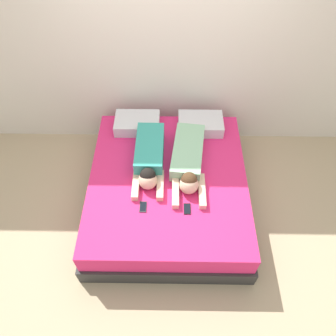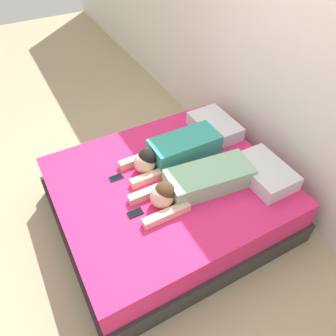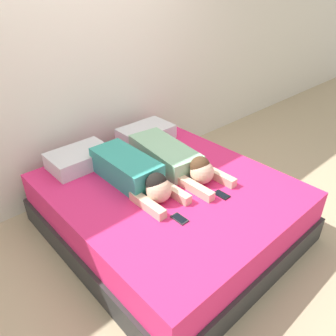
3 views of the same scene
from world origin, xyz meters
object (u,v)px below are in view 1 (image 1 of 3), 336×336
Objects in this scene: cell_phone_left at (143,207)px; cell_phone_right at (187,209)px; person_right at (188,161)px; pillow_head_left at (137,123)px; bed at (168,190)px; pillow_head_right at (200,124)px; person_left at (149,158)px.

cell_phone_right is (0.44, -0.02, 0.00)m from cell_phone_left.
cell_phone_left is at bearing -130.60° from person_right.
pillow_head_left is 1.30m from cell_phone_right.
pillow_head_left is at bearing 116.65° from cell_phone_right.
bed is 3.71× the size of pillow_head_right.
cell_phone_left is at bearing -122.28° from bed.
person_right is (-0.17, -0.60, 0.02)m from pillow_head_right.
person_right is 8.61× the size of cell_phone_left.
pillow_head_left is 0.60m from person_left.
person_left is at bearing -72.99° from pillow_head_left.
cell_phone_left is at bearing -93.94° from person_left.
pillow_head_right is at bearing 74.57° from person_right.
person_right is at bearing 88.10° from cell_phone_right.
person_left reaches higher than bed.
bed is at bearing -63.01° from pillow_head_left.
bed is 1.84× the size of person_right.
pillow_head_right is at bearing 63.01° from bed.
pillow_head_right is at bearing 44.22° from person_left.
pillow_head_right is (0.38, 0.75, 0.32)m from bed.
cell_phone_left and cell_phone_right have the same top height.
cell_phone_right is at bearing -2.25° from cell_phone_left.
cell_phone_left is (-0.63, -1.14, -0.07)m from pillow_head_right.
pillow_head_right is 4.27× the size of cell_phone_right.
pillow_head_right is at bearing 0.00° from pillow_head_left.
pillow_head_right is at bearing 80.96° from cell_phone_right.
cell_phone_left is 1.00× the size of cell_phone_right.
bed is 15.84× the size of cell_phone_left.
person_left is at bearing 124.76° from cell_phone_right.
cell_phone_right is (0.58, -1.16, -0.07)m from pillow_head_left.
person_left is 0.58m from cell_phone_left.
person_left is 0.42m from person_right.
cell_phone_left is (0.14, -1.14, -0.07)m from pillow_head_left.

